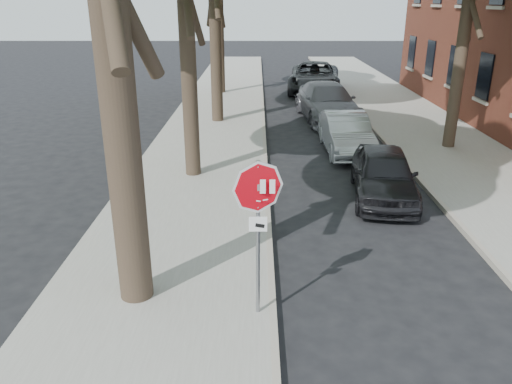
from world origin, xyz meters
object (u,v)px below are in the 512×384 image
car_a (384,174)px  car_c (327,102)px  stop_sign (258,210)px  car_b (346,133)px  car_d (314,77)px

car_a → car_c: (-0.28, 9.24, 0.11)m
stop_sign → car_b: (3.02, 9.67, -1.29)m
car_b → car_d: size_ratio=0.67×
stop_sign → car_d: size_ratio=0.44×
car_a → car_c: bearing=99.1°
stop_sign → car_d: stop_sign is taller
car_c → car_b: bearing=-95.7°
car_b → car_c: car_c is taller
car_b → car_d: car_d is taller
stop_sign → car_a: stop_sign is taller
stop_sign → car_c: bearing=78.4°
car_a → car_d: car_d is taller
car_b → car_a: bearing=-87.3°
stop_sign → car_a: (3.30, 5.42, -1.29)m
stop_sign → car_b: 10.21m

